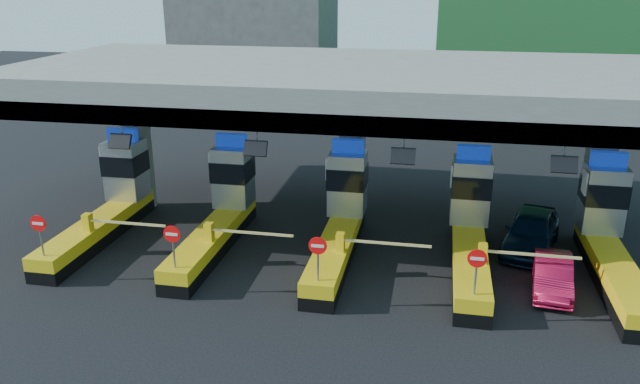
# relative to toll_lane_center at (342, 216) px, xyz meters

# --- Properties ---
(ground) EXTENTS (120.00, 120.00, 0.00)m
(ground) POSITION_rel_toll_lane_center_xyz_m (-0.00, -0.28, -1.40)
(ground) COLOR black
(ground) RESTS_ON ground
(toll_canopy) EXTENTS (28.00, 12.09, 7.00)m
(toll_canopy) POSITION_rel_toll_lane_center_xyz_m (-0.00, 2.59, 4.74)
(toll_canopy) COLOR slate
(toll_canopy) RESTS_ON ground
(toll_lane_far_left) EXTENTS (4.43, 8.00, 4.16)m
(toll_lane_far_left) POSITION_rel_toll_lane_center_xyz_m (-10.00, 0.00, 0.00)
(toll_lane_far_left) COLOR black
(toll_lane_far_left) RESTS_ON ground
(toll_lane_left) EXTENTS (4.43, 8.00, 4.16)m
(toll_lane_left) POSITION_rel_toll_lane_center_xyz_m (-5.00, 0.00, 0.00)
(toll_lane_left) COLOR black
(toll_lane_left) RESTS_ON ground
(toll_lane_center) EXTENTS (4.43, 8.00, 4.16)m
(toll_lane_center) POSITION_rel_toll_lane_center_xyz_m (0.00, 0.00, 0.00)
(toll_lane_center) COLOR black
(toll_lane_center) RESTS_ON ground
(toll_lane_right) EXTENTS (4.43, 8.00, 4.16)m
(toll_lane_right) POSITION_rel_toll_lane_center_xyz_m (5.00, 0.00, 0.00)
(toll_lane_right) COLOR black
(toll_lane_right) RESTS_ON ground
(toll_lane_far_right) EXTENTS (4.43, 8.00, 4.16)m
(toll_lane_far_right) POSITION_rel_toll_lane_center_xyz_m (10.00, 0.00, 0.00)
(toll_lane_far_right) COLOR black
(toll_lane_far_right) RESTS_ON ground
(van) EXTENTS (3.01, 5.02, 1.60)m
(van) POSITION_rel_toll_lane_center_xyz_m (7.48, 1.30, -0.60)
(van) COLOR black
(van) RESTS_ON ground
(red_car) EXTENTS (1.66, 3.72, 1.19)m
(red_car) POSITION_rel_toll_lane_center_xyz_m (7.81, -2.13, -0.80)
(red_car) COLOR maroon
(red_car) RESTS_ON ground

